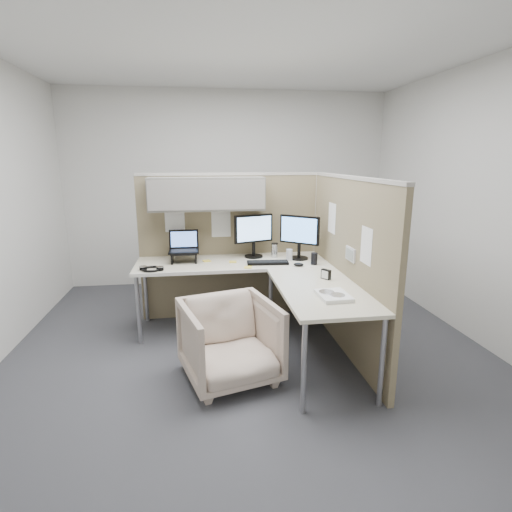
{
  "coord_description": "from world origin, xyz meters",
  "views": [
    {
      "loc": [
        -0.45,
        -3.5,
        1.77
      ],
      "look_at": [
        0.1,
        0.25,
        0.85
      ],
      "focal_mm": 28.0,
      "sensor_mm": 36.0,
      "label": 1
    }
  ],
  "objects": [
    {
      "name": "paper_stack",
      "position": [
        0.57,
        -0.69,
        0.75
      ],
      "size": [
        0.24,
        0.3,
        0.03
      ],
      "rotation": [
        0.0,
        0.0,
        0.04
      ],
      "color": "white",
      "rests_on": "desk"
    },
    {
      "name": "sticky_note_b",
      "position": [
        0.02,
        0.27,
        0.73
      ],
      "size": [
        0.09,
        0.09,
        0.01
      ],
      "primitive_type": "cube",
      "rotation": [
        0.0,
        0.0,
        -0.16
      ],
      "color": "yellow",
      "rests_on": "desk"
    },
    {
      "name": "soda_can_silver",
      "position": [
        0.49,
        0.49,
        0.79
      ],
      "size": [
        0.07,
        0.07,
        0.12
      ],
      "primitive_type": "cylinder",
      "color": "silver",
      "rests_on": "desk"
    },
    {
      "name": "soda_can_green",
      "position": [
        0.7,
        0.29,
        0.79
      ],
      "size": [
        0.07,
        0.07,
        0.12
      ],
      "primitive_type": "cylinder",
      "color": "black",
      "rests_on": "desk"
    },
    {
      "name": "monitor_left",
      "position": [
        0.14,
        0.69,
        1.0
      ],
      "size": [
        0.43,
        0.2,
        0.47
      ],
      "rotation": [
        0.0,
        0.0,
        0.32
      ],
      "color": "black",
      "rests_on": "desk"
    },
    {
      "name": "desk",
      "position": [
        0.12,
        0.13,
        0.69
      ],
      "size": [
        2.0,
        1.98,
        0.73
      ],
      "color": "beige",
      "rests_on": "ground"
    },
    {
      "name": "sticky_note_c",
      "position": [
        -0.37,
        0.58,
        0.73
      ],
      "size": [
        0.09,
        0.09,
        0.01
      ],
      "primitive_type": "cube",
      "rotation": [
        0.0,
        0.0,
        0.29
      ],
      "color": "yellow",
      "rests_on": "desk"
    },
    {
      "name": "partition_right",
      "position": [
        0.9,
        -0.07,
        0.82
      ],
      "size": [
        0.07,
        2.03,
        1.63
      ],
      "color": "#877858",
      "rests_on": "ground"
    },
    {
      "name": "mouse",
      "position": [
        0.53,
        0.25,
        0.75
      ],
      "size": [
        0.12,
        0.1,
        0.04
      ],
      "primitive_type": "ellipsoid",
      "rotation": [
        0.0,
        0.0,
        -0.42
      ],
      "color": "black",
      "rests_on": "desk"
    },
    {
      "name": "monitor_right",
      "position": [
        0.61,
        0.54,
        1.0
      ],
      "size": [
        0.37,
        0.3,
        0.47
      ],
      "rotation": [
        0.0,
        0.0,
        -0.67
      ],
      "color": "black",
      "rests_on": "desk"
    },
    {
      "name": "keyboard",
      "position": [
        0.24,
        0.39,
        0.74
      ],
      "size": [
        0.43,
        0.17,
        0.02
      ],
      "primitive_type": "cube",
      "rotation": [
        0.0,
        0.0,
        -0.07
      ],
      "color": "black",
      "rests_on": "desk"
    },
    {
      "name": "desk_clock",
      "position": [
        0.66,
        -0.21,
        0.77
      ],
      "size": [
        0.08,
        0.09,
        0.09
      ],
      "rotation": [
        0.0,
        0.0,
        -0.96
      ],
      "color": "black",
      "rests_on": "desk"
    },
    {
      "name": "sticky_note_d",
      "position": [
        -0.11,
        0.5,
        0.73
      ],
      "size": [
        0.08,
        0.08,
        0.01
      ],
      "primitive_type": "cube",
      "rotation": [
        0.0,
        0.0,
        -0.11
      ],
      "color": "yellow",
      "rests_on": "desk"
    },
    {
      "name": "ground",
      "position": [
        0.0,
        0.0,
        0.0
      ],
      "size": [
        4.5,
        4.5,
        0.0
      ],
      "primitive_type": "plane",
      "color": "#37383C",
      "rests_on": "ground"
    },
    {
      "name": "travel_mug",
      "position": [
        0.36,
        0.66,
        0.81
      ],
      "size": [
        0.07,
        0.07,
        0.16
      ],
      "color": "silver",
      "rests_on": "desk"
    },
    {
      "name": "office_chair",
      "position": [
        -0.23,
        -0.52,
        0.37
      ],
      "size": [
        0.86,
        0.83,
        0.73
      ],
      "primitive_type": "imported",
      "rotation": [
        0.0,
        0.0,
        0.27
      ],
      "color": "#BDA896",
      "rests_on": "ground"
    },
    {
      "name": "laptop_station",
      "position": [
        -0.61,
        0.61,
        0.85
      ],
      "size": [
        0.31,
        0.26,
        0.32
      ],
      "color": "black",
      "rests_on": "desk"
    },
    {
      "name": "partition_back",
      "position": [
        -0.22,
        0.83,
        1.1
      ],
      "size": [
        2.0,
        0.36,
        1.63
      ],
      "color": "#877858",
      "rests_on": "ground"
    },
    {
      "name": "headphones",
      "position": [
        -0.91,
        0.31,
        0.75
      ],
      "size": [
        0.23,
        0.23,
        0.03
      ],
      "rotation": [
        0.0,
        0.0,
        -0.23
      ],
      "color": "black",
      "rests_on": "desk"
    }
  ]
}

